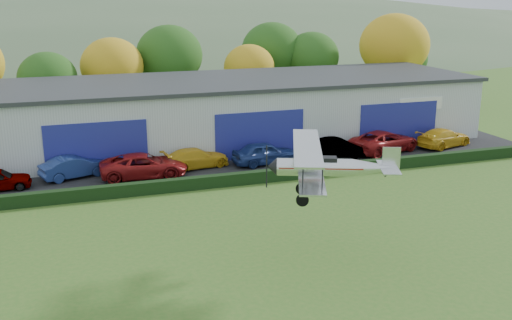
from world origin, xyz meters
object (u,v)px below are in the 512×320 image
object	(u,v)px
car_1	(75,167)
car_6	(384,141)
car_2	(144,166)
car_3	(196,158)
car_5	(337,148)
hangar	(237,110)
car_4	(265,153)
biplane	(326,166)
car_7	(444,138)

from	to	relation	value
car_1	car_6	size ratio (longest dim) A/B	0.76
car_2	car_3	distance (m)	4.04
car_3	car_5	xyz separation A→B (m)	(10.95, -0.56, 0.01)
car_1	car_3	xyz separation A→B (m)	(8.34, -0.29, -0.05)
hangar	car_5	distance (m)	9.76
car_3	car_4	bearing A→B (deg)	-108.07
hangar	car_3	distance (m)	9.06
car_3	car_4	world-z (taller)	car_4
car_3	car_4	distance (m)	5.08
hangar	biplane	distance (m)	24.09
car_6	biplane	world-z (taller)	biplane
car_1	car_6	world-z (taller)	car_6
hangar	car_7	bearing A→B (deg)	-26.43
car_5	car_7	xyz separation A→B (m)	(9.63, 0.08, 0.03)
car_2	car_6	xyz separation A→B (m)	(18.99, 0.76, 0.02)
car_3	biplane	world-z (taller)	biplane
car_2	car_7	size ratio (longest dim) A/B	1.14
car_4	car_5	bearing A→B (deg)	-92.98
car_6	car_7	size ratio (longest dim) A/B	1.17
car_4	biplane	distance (m)	16.64
car_1	car_5	distance (m)	19.31
car_4	hangar	bearing A→B (deg)	-5.87
car_7	car_4	bearing A→B (deg)	74.07
car_5	biplane	world-z (taller)	biplane
car_2	biplane	size ratio (longest dim) A/B	0.86
car_6	car_2	bearing A→B (deg)	75.22
car_1	car_6	bearing A→B (deg)	-110.35
hangar	car_3	size ratio (longest dim) A/B	8.33
car_1	hangar	bearing A→B (deg)	-82.02
car_1	car_6	distance (m)	23.47
car_5	car_3	bearing A→B (deg)	104.30
car_1	biplane	distance (m)	20.41
car_6	car_7	bearing A→B (deg)	-108.32
car_3	hangar	bearing A→B (deg)	-46.51
car_4	car_7	distance (m)	15.55
car_6	car_7	world-z (taller)	car_6
car_2	car_6	size ratio (longest dim) A/B	0.97
car_2	car_5	bearing A→B (deg)	-84.60
car_2	car_6	bearing A→B (deg)	-84.48
hangar	car_1	size ratio (longest dim) A/B	8.87
car_4	car_7	xyz separation A→B (m)	(15.55, 0.21, -0.08)
car_1	car_4	size ratio (longest dim) A/B	0.95
car_1	car_7	distance (m)	28.94
car_1	biplane	size ratio (longest dim) A/B	0.67
car_3	biplane	xyz separation A→B (m)	(2.33, -16.70, 3.81)
car_2	car_7	xyz separation A→B (m)	(24.46, 0.65, -0.07)
hangar	car_6	xyz separation A→B (m)	(9.87, -7.50, -1.77)
car_1	car_5	bearing A→B (deg)	-111.28
car_7	car_2	bearing A→B (deg)	74.79
car_1	car_3	bearing A→B (deg)	-110.75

